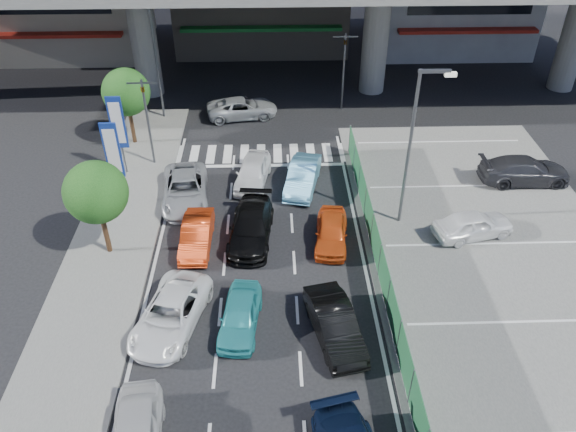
{
  "coord_description": "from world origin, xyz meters",
  "views": [
    {
      "loc": [
        0.7,
        -16.43,
        17.0
      ],
      "look_at": [
        1.34,
        3.89,
        2.01
      ],
      "focal_mm": 35.0,
      "sensor_mm": 36.0,
      "label": 1
    }
  ],
  "objects_px": {
    "taxi_teal_mid": "(240,315)",
    "crossing_wagon_silver": "(242,108)",
    "signboard_far": "(118,125)",
    "street_lamp_left": "(157,48)",
    "traffic_cone": "(371,213)",
    "hatch_black_mid_right": "(335,324)",
    "traffic_light_right": "(345,53)",
    "taxi_orange_right": "(331,232)",
    "street_lamp_right": "(415,137)",
    "traffic_light_left": "(145,102)",
    "sedan_black_mid": "(251,227)",
    "signboard_near": "(113,153)",
    "sedan_white_front_mid": "(253,172)",
    "parked_sedan_white": "(473,224)",
    "taxi_orange_left": "(197,235)",
    "tree_near": "(96,193)",
    "parked_sedan_dgrey": "(525,170)",
    "sedan_white_mid_left": "(171,314)",
    "wagon_silver_front_left": "(185,190)",
    "tree_far": "(126,92)",
    "kei_truck_front_right": "(303,176)"
  },
  "relations": [
    {
      "from": "taxi_teal_mid",
      "to": "wagon_silver_front_left",
      "type": "bearing_deg",
      "value": 116.3
    },
    {
      "from": "signboard_far",
      "to": "taxi_orange_left",
      "type": "bearing_deg",
      "value": -54.77
    },
    {
      "from": "street_lamp_left",
      "to": "taxi_teal_mid",
      "type": "distance_m",
      "value": 20.07
    },
    {
      "from": "taxi_teal_mid",
      "to": "wagon_silver_front_left",
      "type": "height_order",
      "value": "wagon_silver_front_left"
    },
    {
      "from": "parked_sedan_dgrey",
      "to": "signboard_far",
      "type": "bearing_deg",
      "value": 85.62
    },
    {
      "from": "crossing_wagon_silver",
      "to": "taxi_orange_right",
      "type": "bearing_deg",
      "value": -169.92
    },
    {
      "from": "kei_truck_front_right",
      "to": "crossing_wagon_silver",
      "type": "xyz_separation_m",
      "value": [
        -3.58,
        8.67,
        -0.04
      ]
    },
    {
      "from": "tree_near",
      "to": "traffic_cone",
      "type": "xyz_separation_m",
      "value": [
        12.6,
        2.2,
        -3.01
      ]
    },
    {
      "from": "signboard_near",
      "to": "traffic_cone",
      "type": "xyz_separation_m",
      "value": [
        12.8,
        -1.79,
        -2.69
      ]
    },
    {
      "from": "signboard_far",
      "to": "sedan_white_front_mid",
      "type": "distance_m",
      "value": 7.66
    },
    {
      "from": "traffic_light_left",
      "to": "sedan_black_mid",
      "type": "xyz_separation_m",
      "value": [
        5.8,
        -7.12,
        -3.25
      ]
    },
    {
      "from": "traffic_cone",
      "to": "hatch_black_mid_right",
      "type": "bearing_deg",
      "value": -108.77
    },
    {
      "from": "tree_near",
      "to": "wagon_silver_front_left",
      "type": "height_order",
      "value": "tree_near"
    },
    {
      "from": "signboard_near",
      "to": "sedan_white_front_mid",
      "type": "bearing_deg",
      "value": 14.97
    },
    {
      "from": "tree_near",
      "to": "sedan_black_mid",
      "type": "xyz_separation_m",
      "value": [
        6.6,
        0.88,
        -2.7
      ]
    },
    {
      "from": "traffic_light_right",
      "to": "street_lamp_left",
      "type": "distance_m",
      "value": 11.9
    },
    {
      "from": "parked_sedan_white",
      "to": "traffic_cone",
      "type": "distance_m",
      "value": 4.92
    },
    {
      "from": "traffic_light_right",
      "to": "signboard_far",
      "type": "relative_size",
      "value": 1.11
    },
    {
      "from": "signboard_near",
      "to": "parked_sedan_white",
      "type": "bearing_deg",
      "value": -10.76
    },
    {
      "from": "traffic_cone",
      "to": "taxi_teal_mid",
      "type": "bearing_deg",
      "value": -131.97
    },
    {
      "from": "sedan_black_mid",
      "to": "signboard_far",
      "type": "bearing_deg",
      "value": 145.14
    },
    {
      "from": "tree_near",
      "to": "taxi_orange_left",
      "type": "height_order",
      "value": "tree_near"
    },
    {
      "from": "street_lamp_right",
      "to": "traffic_light_right",
      "type": "bearing_deg",
      "value": 97.34
    },
    {
      "from": "traffic_light_right",
      "to": "wagon_silver_front_left",
      "type": "xyz_separation_m",
      "value": [
        -9.42,
        -10.83,
        -3.25
      ]
    },
    {
      "from": "signboard_far",
      "to": "sedan_white_front_mid",
      "type": "xyz_separation_m",
      "value": [
        7.19,
        -1.19,
        -2.37
      ]
    },
    {
      "from": "traffic_light_right",
      "to": "street_lamp_right",
      "type": "relative_size",
      "value": 0.65
    },
    {
      "from": "tree_near",
      "to": "parked_sedan_dgrey",
      "type": "height_order",
      "value": "tree_near"
    },
    {
      "from": "crossing_wagon_silver",
      "to": "parked_sedan_dgrey",
      "type": "xyz_separation_m",
      "value": [
        15.78,
        -8.57,
        0.13
      ]
    },
    {
      "from": "signboard_near",
      "to": "taxi_teal_mid",
      "type": "xyz_separation_m",
      "value": [
        6.49,
        -8.81,
        -2.44
      ]
    },
    {
      "from": "street_lamp_right",
      "to": "tree_near",
      "type": "distance_m",
      "value": 14.38
    },
    {
      "from": "sedan_white_front_mid",
      "to": "crossing_wagon_silver",
      "type": "bearing_deg",
      "value": 105.32
    },
    {
      "from": "traffic_light_left",
      "to": "taxi_orange_right",
      "type": "relative_size",
      "value": 1.41
    },
    {
      "from": "sedan_black_mid",
      "to": "taxi_orange_right",
      "type": "bearing_deg",
      "value": -1.18
    },
    {
      "from": "signboard_near",
      "to": "taxi_orange_right",
      "type": "bearing_deg",
      "value": -18.57
    },
    {
      "from": "street_lamp_right",
      "to": "taxi_teal_mid",
      "type": "distance_m",
      "value": 11.22
    },
    {
      "from": "tree_near",
      "to": "sedan_white_mid_left",
      "type": "relative_size",
      "value": 1.02
    },
    {
      "from": "traffic_light_left",
      "to": "taxi_orange_right",
      "type": "distance_m",
      "value": 12.68
    },
    {
      "from": "taxi_teal_mid",
      "to": "crossing_wagon_silver",
      "type": "relative_size",
      "value": 0.79
    },
    {
      "from": "traffic_light_left",
      "to": "tree_near",
      "type": "relative_size",
      "value": 1.08
    },
    {
      "from": "hatch_black_mid_right",
      "to": "taxi_orange_right",
      "type": "relative_size",
      "value": 1.13
    },
    {
      "from": "street_lamp_right",
      "to": "traffic_light_left",
      "type": "bearing_deg",
      "value": 155.84
    },
    {
      "from": "sedan_black_mid",
      "to": "traffic_cone",
      "type": "bearing_deg",
      "value": 17.99
    },
    {
      "from": "parked_sedan_dgrey",
      "to": "traffic_light_right",
      "type": "bearing_deg",
      "value": 42.93
    },
    {
      "from": "traffic_cone",
      "to": "tree_near",
      "type": "bearing_deg",
      "value": -170.08
    },
    {
      "from": "kei_truck_front_right",
      "to": "parked_sedan_white",
      "type": "distance_m",
      "value": 9.19
    },
    {
      "from": "street_lamp_left",
      "to": "sedan_white_mid_left",
      "type": "distance_m",
      "value": 19.34
    },
    {
      "from": "street_lamp_right",
      "to": "parked_sedan_dgrey",
      "type": "xyz_separation_m",
      "value": [
        7.34,
        3.38,
        -3.99
      ]
    },
    {
      "from": "street_lamp_left",
      "to": "wagon_silver_front_left",
      "type": "bearing_deg",
      "value": -76.24
    },
    {
      "from": "tree_far",
      "to": "taxi_orange_left",
      "type": "height_order",
      "value": "tree_far"
    },
    {
      "from": "signboard_far",
      "to": "street_lamp_left",
      "type": "bearing_deg",
      "value": 79.69
    }
  ]
}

